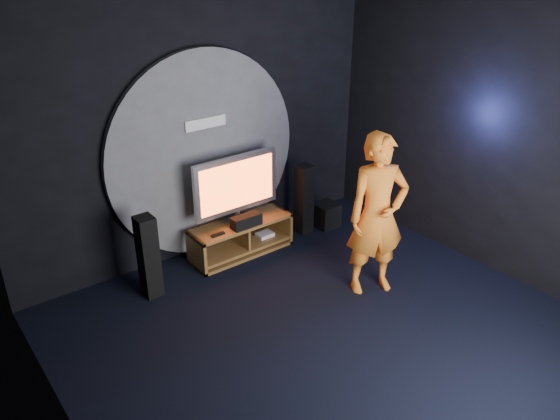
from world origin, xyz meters
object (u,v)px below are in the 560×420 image
at_px(tv, 236,186).
at_px(tower_speaker_left, 149,257).
at_px(tower_speaker_right, 304,199).
at_px(subwoofer, 326,215).
at_px(player, 377,215).
at_px(media_console, 242,240).

relative_size(tv, tower_speaker_left, 1.20).
xyz_separation_m(tower_speaker_right, subwoofer, (0.36, -0.08, -0.32)).
bearing_deg(player, subwoofer, 90.32).
bearing_deg(subwoofer, tower_speaker_left, -179.03).
height_order(tower_speaker_left, subwoofer, tower_speaker_left).
bearing_deg(player, tower_speaker_left, 168.31).
relative_size(media_console, tv, 1.14).
distance_m(tower_speaker_left, player, 2.59).
distance_m(tv, tower_speaker_left, 1.42).
height_order(media_console, tv, tv).
relative_size(media_console, tower_speaker_left, 1.37).
height_order(media_console, tower_speaker_right, tower_speaker_right).
relative_size(media_console, subwoofer, 3.92).
bearing_deg(subwoofer, media_console, 175.78).
distance_m(media_console, tower_speaker_right, 1.06).
bearing_deg(media_console, tv, 96.14).
xyz_separation_m(tower_speaker_left, player, (2.11, -1.45, 0.45)).
xyz_separation_m(media_console, tower_speaker_right, (1.02, -0.03, 0.30)).
xyz_separation_m(media_console, tower_speaker_left, (-1.34, -0.15, 0.30)).
bearing_deg(tower_speaker_right, player, -99.38).
bearing_deg(media_console, subwoofer, -4.22).
relative_size(subwoofer, player, 0.18).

